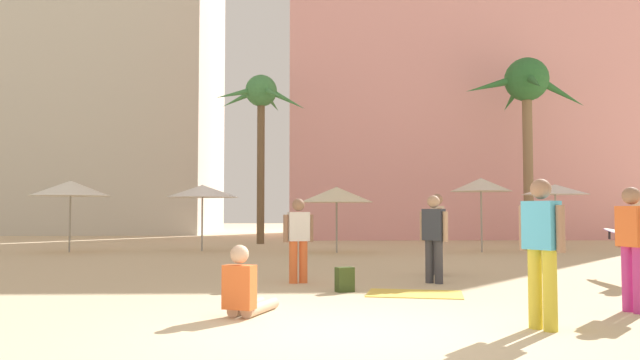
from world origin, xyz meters
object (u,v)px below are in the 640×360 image
cafe_umbrella_1 (202,191)px  person_far_left (636,237)px  cafe_umbrella_3 (555,190)px  person_near_left (437,230)px  person_near_right (298,237)px  palm_tree_left (261,105)px  person_mid_left (434,235)px  beach_towel (415,294)px  person_mid_center (246,291)px  person_mid_right (542,246)px  cafe_umbrella_4 (481,185)px  palm_tree_far_left (526,92)px  person_far_right (632,243)px  backpack (344,280)px  cafe_umbrella_2 (71,188)px  cafe_umbrella_0 (337,195)px

cafe_umbrella_1 → person_far_left: size_ratio=0.81×
cafe_umbrella_1 → cafe_umbrella_3: bearing=-1.1°
cafe_umbrella_1 → person_near_left: cafe_umbrella_1 is taller
person_near_right → palm_tree_left: bearing=-9.7°
person_far_left → person_near_right: size_ratio=1.89×
person_mid_left → beach_towel: bearing=18.8°
beach_towel → person_mid_center: 3.32m
cafe_umbrella_3 → person_mid_center: size_ratio=2.16×
palm_tree_left → person_mid_right: (4.54, -18.52, -4.89)m
cafe_umbrella_4 → person_near_left: bearing=-113.4°
cafe_umbrella_1 → person_mid_center: size_ratio=2.33×
cafe_umbrella_3 → person_far_left: bearing=-104.5°
palm_tree_far_left → person_far_right: bearing=-106.5°
person_far_left → beach_towel: bearing=-68.7°
cafe_umbrella_3 → backpack: size_ratio=5.48×
cafe_umbrella_2 → palm_tree_left: bearing=39.4°
cafe_umbrella_3 → cafe_umbrella_4: 2.90m
cafe_umbrella_0 → palm_tree_left: bearing=117.8°
person_far_left → person_mid_right: 5.70m
person_near_right → person_mid_right: (2.87, -4.66, 0.08)m
cafe_umbrella_2 → person_mid_right: size_ratio=1.48×
palm_tree_left → cafe_umbrella_2: size_ratio=2.75×
cafe_umbrella_3 → person_mid_left: 11.26m
cafe_umbrella_1 → person_near_left: 10.32m
cafe_umbrella_4 → person_far_left: 8.78m
beach_towel → person_far_left: person_far_left is taller
palm_tree_left → cafe_umbrella_3: bearing=-24.1°
cafe_umbrella_4 → person_near_right: cafe_umbrella_4 is taller
beach_towel → person_near_left: person_near_left is taller
palm_tree_left → backpack: size_ratio=17.01×
palm_tree_left → person_far_right: 19.10m
cafe_umbrella_2 → person_mid_left: size_ratio=1.55×
person_far_left → person_far_right: bearing=-25.3°
cafe_umbrella_2 → person_near_left: 13.16m
person_mid_left → person_mid_right: (0.28, -4.53, 0.05)m
person_mid_center → person_near_left: bearing=-15.6°
cafe_umbrella_4 → person_far_left: bearing=-87.4°
palm_tree_far_left → cafe_umbrella_0: palm_tree_far_left is taller
backpack → cafe_umbrella_1: bearing=-2.2°
person_far_left → person_mid_left: bearing=-87.1°
cafe_umbrella_0 → person_mid_right: cafe_umbrella_0 is taller
cafe_umbrella_0 → person_far_left: (5.24, -8.62, -1.03)m
cafe_umbrella_0 → cafe_umbrella_4: 4.86m
palm_tree_far_left → person_mid_left: palm_tree_far_left is taller
palm_tree_left → beach_towel: (3.61, -15.46, -5.85)m
person_far_right → person_mid_right: bearing=20.4°
cafe_umbrella_4 → person_far_left: (0.39, -8.67, -1.36)m
person_mid_left → cafe_umbrella_4: bearing=-159.5°
backpack → person_mid_left: person_mid_left is taller
person_far_right → person_mid_right: person_mid_right is taller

